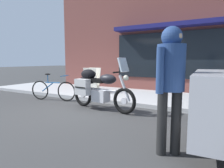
{
  "coord_description": "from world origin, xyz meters",
  "views": [
    {
      "loc": [
        3.3,
        -4.07,
        1.32
      ],
      "look_at": [
        0.68,
        0.57,
        0.7
      ],
      "focal_mm": 31.41,
      "sensor_mm": 36.0,
      "label": 1
    }
  ],
  "objects_px": {
    "parked_bicycle": "(53,90)",
    "pedestrian_walking": "(171,75)",
    "touring_motorcycle": "(98,87)",
    "sandwich_board_sign": "(92,80)"
  },
  "relations": [
    {
      "from": "parked_bicycle",
      "to": "sandwich_board_sign",
      "type": "relative_size",
      "value": 1.74
    },
    {
      "from": "touring_motorcycle",
      "to": "sandwich_board_sign",
      "type": "distance_m",
      "value": 2.27
    },
    {
      "from": "touring_motorcycle",
      "to": "pedestrian_walking",
      "type": "relative_size",
      "value": 1.18
    },
    {
      "from": "touring_motorcycle",
      "to": "parked_bicycle",
      "type": "height_order",
      "value": "touring_motorcycle"
    },
    {
      "from": "parked_bicycle",
      "to": "sandwich_board_sign",
      "type": "height_order",
      "value": "sandwich_board_sign"
    },
    {
      "from": "parked_bicycle",
      "to": "sandwich_board_sign",
      "type": "distance_m",
      "value": 1.61
    },
    {
      "from": "parked_bicycle",
      "to": "pedestrian_walking",
      "type": "distance_m",
      "value": 4.83
    },
    {
      "from": "parked_bicycle",
      "to": "pedestrian_walking",
      "type": "relative_size",
      "value": 0.92
    },
    {
      "from": "pedestrian_walking",
      "to": "touring_motorcycle",
      "type": "bearing_deg",
      "value": 144.04
    },
    {
      "from": "parked_bicycle",
      "to": "pedestrian_walking",
      "type": "height_order",
      "value": "pedestrian_walking"
    }
  ]
}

